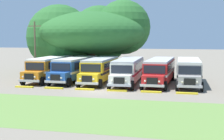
% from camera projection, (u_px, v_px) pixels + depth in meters
% --- Properties ---
extents(ground_plane, '(220.00, 220.00, 0.00)m').
position_uv_depth(ground_plane, '(99.00, 92.00, 32.58)').
color(ground_plane, slate).
extents(foreground_grass_strip, '(80.00, 10.44, 0.01)m').
position_uv_depth(foreground_grass_strip, '(67.00, 110.00, 24.36)').
color(foreground_grass_strip, olive).
rests_on(foreground_grass_strip, ground_plane).
extents(parked_bus_slot_0, '(2.75, 10.85, 2.82)m').
position_uv_depth(parked_bus_slot_0, '(50.00, 67.00, 41.40)').
color(parked_bus_slot_0, orange).
rests_on(parked_bus_slot_0, ground_plane).
extents(parked_bus_slot_1, '(2.99, 10.88, 2.82)m').
position_uv_depth(parked_bus_slot_1, '(75.00, 68.00, 40.54)').
color(parked_bus_slot_1, '#23519E').
rests_on(parked_bus_slot_1, ground_plane).
extents(parked_bus_slot_2, '(2.94, 10.87, 2.82)m').
position_uv_depth(parked_bus_slot_2, '(100.00, 69.00, 39.52)').
color(parked_bus_slot_2, yellow).
rests_on(parked_bus_slot_2, ground_plane).
extents(parked_bus_slot_3, '(3.00, 10.88, 2.82)m').
position_uv_depth(parked_bus_slot_3, '(128.00, 70.00, 38.18)').
color(parked_bus_slot_3, silver).
rests_on(parked_bus_slot_3, ground_plane).
extents(parked_bus_slot_4, '(2.97, 10.88, 2.82)m').
position_uv_depth(parked_bus_slot_4, '(160.00, 70.00, 37.84)').
color(parked_bus_slot_4, red).
rests_on(parked_bus_slot_4, ground_plane).
extents(parked_bus_slot_5, '(2.96, 10.88, 2.82)m').
position_uv_depth(parked_bus_slot_5, '(189.00, 70.00, 37.37)').
color(parked_bus_slot_5, '#9E9993').
rests_on(parked_bus_slot_5, ground_plane).
extents(curb_wheelstop_0, '(2.00, 0.36, 0.15)m').
position_uv_depth(curb_wheelstop_0, '(24.00, 87.00, 35.21)').
color(curb_wheelstop_0, yellow).
rests_on(curb_wheelstop_0, ground_plane).
extents(curb_wheelstop_1, '(2.00, 0.36, 0.15)m').
position_uv_depth(curb_wheelstop_1, '(54.00, 88.00, 34.42)').
color(curb_wheelstop_1, yellow).
rests_on(curb_wheelstop_1, ground_plane).
extents(curb_wheelstop_2, '(2.00, 0.36, 0.15)m').
position_uv_depth(curb_wheelstop_2, '(85.00, 89.00, 33.62)').
color(curb_wheelstop_2, yellow).
rests_on(curb_wheelstop_2, ground_plane).
extents(curb_wheelstop_3, '(2.00, 0.36, 0.15)m').
position_uv_depth(curb_wheelstop_3, '(117.00, 91.00, 32.83)').
color(curb_wheelstop_3, yellow).
rests_on(curb_wheelstop_3, ground_plane).
extents(curb_wheelstop_4, '(2.00, 0.36, 0.15)m').
position_uv_depth(curb_wheelstop_4, '(151.00, 92.00, 32.04)').
color(curb_wheelstop_4, yellow).
rests_on(curb_wheelstop_4, ground_plane).
extents(curb_wheelstop_5, '(2.00, 0.36, 0.15)m').
position_uv_depth(curb_wheelstop_5, '(187.00, 93.00, 31.25)').
color(curb_wheelstop_5, yellow).
rests_on(curb_wheelstop_5, ground_plane).
extents(broad_shade_tree, '(17.71, 17.74, 10.83)m').
position_uv_depth(broad_shade_tree, '(91.00, 34.00, 49.86)').
color(broad_shade_tree, brown).
rests_on(broad_shade_tree, ground_plane).
extents(utility_pole, '(1.80, 0.20, 7.35)m').
position_uv_depth(utility_pole, '(35.00, 48.00, 43.84)').
color(utility_pole, brown).
rests_on(utility_pole, ground_plane).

